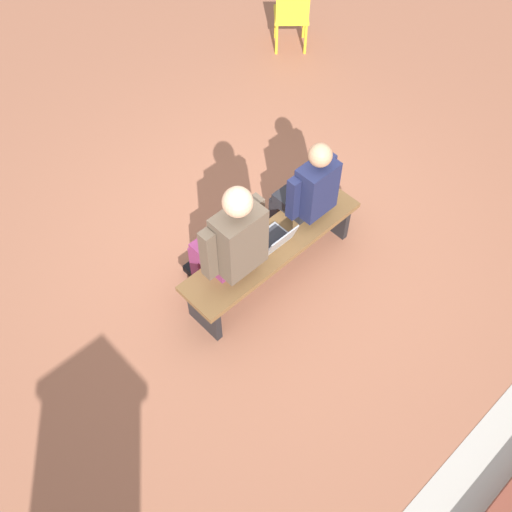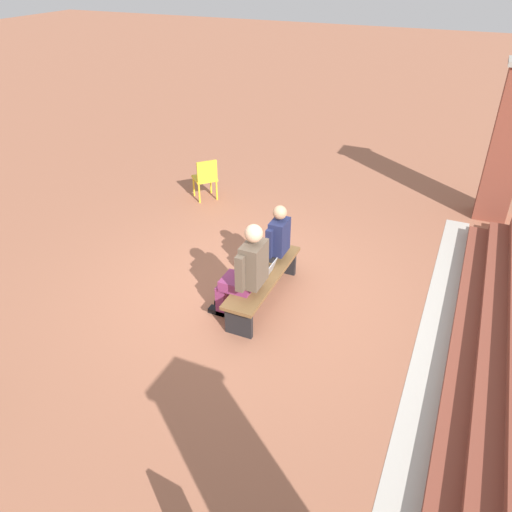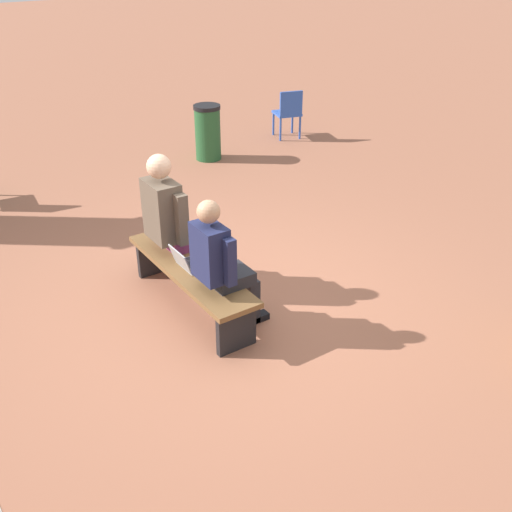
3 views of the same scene
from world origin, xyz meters
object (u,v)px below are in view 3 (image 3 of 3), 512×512
(plastic_chair_mid_courtyard, at_px, (289,111))
(litter_bin, at_px, (208,132))
(bench, at_px, (190,275))
(laptop, at_px, (189,263))
(person_adult, at_px, (174,219))
(person_student, at_px, (221,262))

(plastic_chair_mid_courtyard, height_order, litter_bin, litter_bin)
(bench, relative_size, laptop, 5.63)
(person_adult, bearing_deg, bench, 170.19)
(person_student, xyz_separation_m, litter_bin, (4.09, -2.23, -0.26))
(person_student, relative_size, litter_bin, 1.51)
(plastic_chair_mid_courtyard, bearing_deg, laptop, 133.38)
(person_adult, bearing_deg, plastic_chair_mid_courtyard, -49.45)
(person_student, xyz_separation_m, person_adult, (0.89, -0.01, 0.06))
(plastic_chair_mid_courtyard, distance_m, litter_bin, 1.71)
(bench, height_order, plastic_chair_mid_courtyard, plastic_chair_mid_courtyard)
(laptop, bearing_deg, person_student, -170.45)
(laptop, distance_m, litter_bin, 4.31)
(bench, relative_size, plastic_chair_mid_courtyard, 2.14)
(litter_bin, bearing_deg, laptop, 147.56)
(plastic_chair_mid_courtyard, bearing_deg, litter_bin, 95.18)
(plastic_chair_mid_courtyard, bearing_deg, person_student, 137.18)
(bench, xyz_separation_m, plastic_chair_mid_courtyard, (3.78, -4.00, 0.13))
(litter_bin, bearing_deg, person_student, 151.36)
(bench, bearing_deg, person_adult, -9.81)
(person_student, xyz_separation_m, laptop, (0.46, 0.08, -0.20))
(person_student, height_order, person_adult, person_adult)
(bench, height_order, litter_bin, litter_bin)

